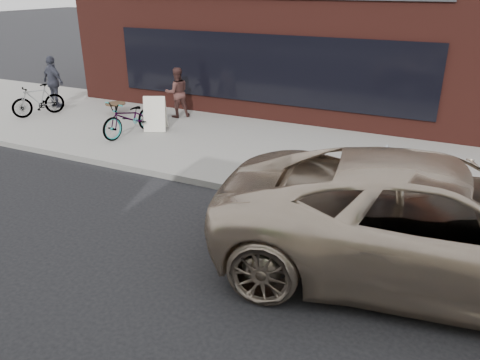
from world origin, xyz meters
name	(u,v)px	position (x,y,z in m)	size (l,w,h in m)	color
ground	(134,311)	(0.00, 0.00, 0.00)	(120.00, 120.00, 0.00)	black
near_sidewalk	(302,150)	(0.00, 7.00, 0.07)	(44.00, 6.00, 0.15)	gray
storefront	(314,34)	(-2.00, 13.98, 2.25)	(14.00, 10.07, 4.50)	#4C1E18
motorcycle	(338,186)	(1.72, 3.86, 0.64)	(2.33, 0.92, 1.48)	black
minivan	(438,223)	(3.50, 2.60, 0.90)	(2.97, 6.44, 1.79)	#C4AF98
bicycle_front	(130,117)	(-4.64, 5.96, 0.65)	(0.66, 1.90, 1.00)	gray
bicycle_rear	(38,100)	(-8.56, 6.36, 0.64)	(0.46, 1.62, 0.97)	gray
sandwich_sign	(155,113)	(-4.30, 6.66, 0.64)	(0.80, 0.77, 0.98)	white
cafe_table	(115,104)	(-6.46, 7.52, 0.48)	(0.63, 0.63, 0.36)	black
cafe_patron_left	(177,93)	(-4.50, 8.15, 0.92)	(0.75, 0.58, 1.54)	#502E2A
cafe_patron_right	(53,82)	(-8.92, 7.42, 1.00)	(1.00, 0.42, 1.70)	#3D3F4E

